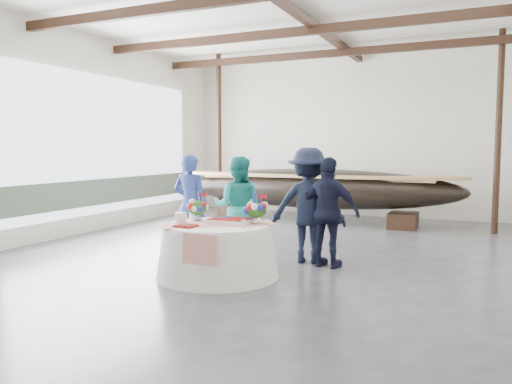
% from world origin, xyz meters
% --- Properties ---
extents(floor, '(10.00, 12.00, 0.01)m').
position_xyz_m(floor, '(0.00, 0.00, 0.00)').
color(floor, '#3D3D42').
rests_on(floor, ground).
extents(wall_back, '(10.00, 0.02, 4.50)m').
position_xyz_m(wall_back, '(0.00, 6.00, 2.25)').
color(wall_back, silver).
rests_on(wall_back, ground).
extents(wall_left, '(0.02, 12.00, 4.50)m').
position_xyz_m(wall_left, '(-5.00, 0.00, 2.25)').
color(wall_left, silver).
rests_on(wall_left, ground).
extents(pavilion_structure, '(9.80, 11.76, 4.50)m').
position_xyz_m(pavilion_structure, '(0.00, 0.73, 4.00)').
color(pavilion_structure, black).
rests_on(pavilion_structure, ground).
extents(open_bay, '(0.03, 7.00, 3.20)m').
position_xyz_m(open_bay, '(-4.95, 1.00, 1.83)').
color(open_bay, silver).
rests_on(open_bay, ground).
extents(longboat_display, '(7.44, 1.49, 1.40)m').
position_xyz_m(longboat_display, '(-0.72, 4.10, 0.89)').
color(longboat_display, black).
rests_on(longboat_display, ground).
extents(banquet_table, '(1.83, 1.83, 0.79)m').
position_xyz_m(banquet_table, '(-0.39, -1.72, 0.39)').
color(banquet_table, white).
rests_on(banquet_table, ground).
extents(tabletop_items, '(1.67, 1.48, 0.40)m').
position_xyz_m(tabletop_items, '(-0.41, -1.54, 0.94)').
color(tabletop_items, red).
rests_on(tabletop_items, banquet_table).
extents(guest_woman_blue, '(0.69, 0.48, 1.81)m').
position_xyz_m(guest_woman_blue, '(-1.64, -0.45, 0.90)').
color(guest_woman_blue, navy).
rests_on(guest_woman_blue, ground).
extents(guest_woman_teal, '(1.01, 0.87, 1.78)m').
position_xyz_m(guest_woman_teal, '(-0.70, -0.41, 0.89)').
color(guest_woman_teal, teal).
rests_on(guest_woman_teal, ground).
extents(guest_man_left, '(1.37, 0.96, 1.93)m').
position_xyz_m(guest_man_left, '(0.55, -0.27, 0.96)').
color(guest_man_left, black).
rests_on(guest_man_left, ground).
extents(guest_man_right, '(1.10, 0.61, 1.78)m').
position_xyz_m(guest_man_right, '(0.97, -0.49, 0.89)').
color(guest_man_right, black).
rests_on(guest_man_right, ground).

